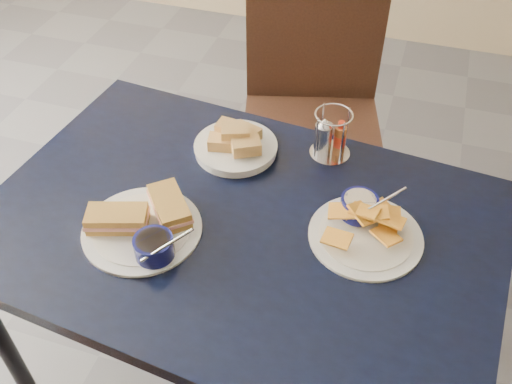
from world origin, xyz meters
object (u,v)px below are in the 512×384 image
(dining_table, at_px, (240,239))
(bread_basket, at_px, (236,144))
(plantain_plate, at_px, (364,224))
(condiment_caddy, at_px, (330,137))
(sandwich_plate, at_px, (145,225))
(chair_far, at_px, (319,96))

(dining_table, height_order, bread_basket, bread_basket)
(plantain_plate, xyz_separation_m, condiment_caddy, (-0.14, 0.25, 0.04))
(sandwich_plate, bearing_deg, bread_basket, 72.86)
(chair_far, relative_size, plantain_plate, 3.82)
(dining_table, xyz_separation_m, bread_basket, (-0.09, 0.25, 0.09))
(plantain_plate, bearing_deg, chair_far, 109.53)
(chair_far, xyz_separation_m, plantain_plate, (0.27, -0.75, 0.18))
(bread_basket, bearing_deg, plantain_plate, -25.74)
(dining_table, xyz_separation_m, condiment_caddy, (0.15, 0.32, 0.12))
(sandwich_plate, bearing_deg, chair_far, 76.41)
(chair_far, distance_m, plantain_plate, 0.82)
(bread_basket, bearing_deg, chair_far, 78.61)
(sandwich_plate, relative_size, plantain_plate, 1.14)
(plantain_plate, relative_size, condiment_caddy, 1.97)
(dining_table, bearing_deg, plantain_plate, 12.37)
(bread_basket, xyz_separation_m, condiment_caddy, (0.24, 0.07, 0.03))
(chair_far, xyz_separation_m, sandwich_plate, (-0.22, -0.91, 0.19))
(chair_far, distance_m, condiment_caddy, 0.56)
(chair_far, bearing_deg, bread_basket, -101.39)
(condiment_caddy, bearing_deg, dining_table, -115.33)
(dining_table, distance_m, plantain_plate, 0.31)
(plantain_plate, bearing_deg, dining_table, -167.63)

